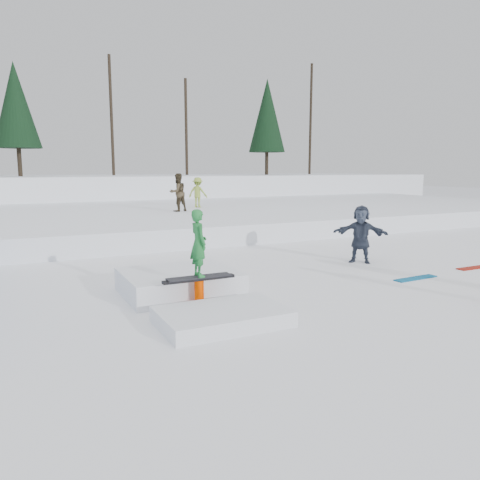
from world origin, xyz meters
name	(u,v)px	position (x,y,z in m)	size (l,w,h in m)	color
ground	(260,302)	(0.00, 0.00, 0.00)	(120.00, 120.00, 0.00)	white
snow_berm	(77,191)	(0.00, 30.00, 1.20)	(60.00, 14.00, 2.40)	white
snow_midrise	(113,218)	(0.00, 16.00, 0.40)	(50.00, 18.00, 0.80)	white
treeline	(158,111)	(6.18, 28.28, 7.45)	(40.24, 4.22, 10.50)	black
walker_olive	(178,192)	(2.80, 13.75, 1.76)	(0.93, 0.72, 1.91)	#3D3221
walker_ygreen	(198,192)	(4.61, 15.65, 1.63)	(1.08, 0.62, 1.67)	#8FAB3C
spectator_dark	(361,234)	(5.01, 2.54, 0.91)	(1.68, 0.54, 1.81)	#2B3344
loose_board_red	(476,267)	(7.57, 0.34, 0.01)	(1.40, 0.28, 0.03)	maroon
loose_board_teal	(416,278)	(4.87, 0.11, 0.01)	(1.40, 0.28, 0.03)	#075380
jib_rail_feature	(190,288)	(-1.35, 0.81, 0.30)	(2.60, 4.40, 2.11)	white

